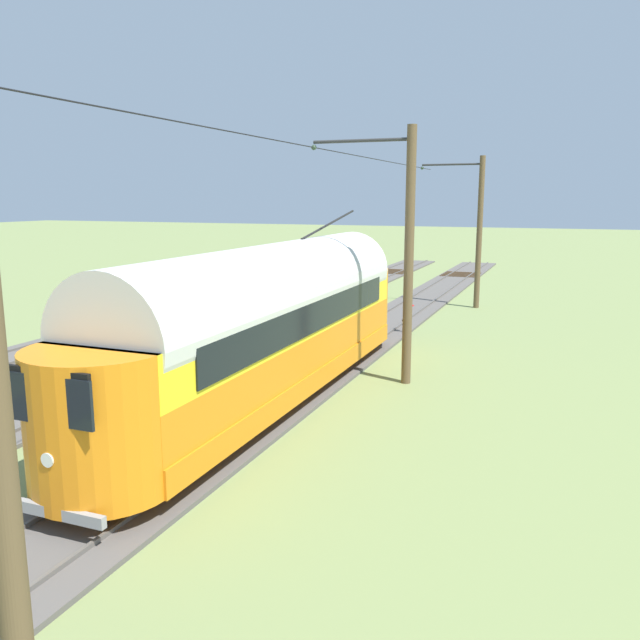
% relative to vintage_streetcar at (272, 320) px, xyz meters
% --- Properties ---
extents(ground_plane, '(220.00, 220.00, 0.00)m').
position_rel_vintage_streetcar_xyz_m(ground_plane, '(5.17, -0.32, -2.25)').
color(ground_plane, olive).
extents(track_streetcar_siding, '(2.80, 80.00, 0.18)m').
position_rel_vintage_streetcar_xyz_m(track_streetcar_siding, '(-0.00, -0.63, -2.20)').
color(track_streetcar_siding, '#56514C').
rests_on(track_streetcar_siding, ground).
extents(track_adjacent_siding, '(2.80, 80.00, 0.18)m').
position_rel_vintage_streetcar_xyz_m(track_adjacent_siding, '(5.17, -0.63, -2.20)').
color(track_adjacent_siding, '#56514C').
rests_on(track_adjacent_siding, ground).
extents(track_third_siding, '(2.80, 80.00, 0.18)m').
position_rel_vintage_streetcar_xyz_m(track_third_siding, '(10.34, -0.63, -2.20)').
color(track_third_siding, '#56514C').
rests_on(track_third_siding, ground).
extents(vintage_streetcar, '(2.65, 16.24, 4.90)m').
position_rel_vintage_streetcar_xyz_m(vintage_streetcar, '(0.00, 0.00, 0.00)').
color(vintage_streetcar, orange).
rests_on(vintage_streetcar, ground).
extents(catenary_pole_foreground, '(3.21, 0.28, 7.54)m').
position_rel_vintage_streetcar_xyz_m(catenary_pole_foreground, '(-2.90, -17.64, 1.70)').
color(catenary_pole_foreground, brown).
rests_on(catenary_pole_foreground, ground).
extents(catenary_pole_mid_near, '(3.21, 0.28, 7.54)m').
position_rel_vintage_streetcar_xyz_m(catenary_pole_mid_near, '(-2.90, -3.05, 1.70)').
color(catenary_pole_mid_near, brown).
rests_on(catenary_pole_mid_near, ground).
extents(overhead_wire_run, '(3.01, 47.76, 0.18)m').
position_rel_vintage_streetcar_xyz_m(overhead_wire_run, '(-0.06, 3.40, 4.74)').
color(overhead_wire_run, black).
rests_on(overhead_wire_run, ground).
extents(switch_stand, '(0.50, 0.30, 1.24)m').
position_rel_vintage_streetcar_xyz_m(switch_stand, '(-1.42, -9.88, -1.55)').
color(switch_stand, black).
rests_on(switch_stand, ground).
extents(track_end_bumper, '(1.80, 0.60, 0.80)m').
position_rel_vintage_streetcar_xyz_m(track_end_bumper, '(10.34, -9.62, -1.85)').
color(track_end_bumper, '#B2A519').
rests_on(track_end_bumper, ground).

